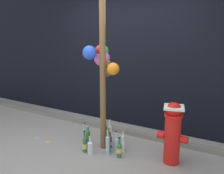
{
  "coord_description": "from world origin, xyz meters",
  "views": [
    {
      "loc": [
        2.13,
        -2.68,
        1.81
      ],
      "look_at": [
        0.35,
        0.39,
        1.02
      ],
      "focal_mm": 39.17,
      "sensor_mm": 36.0,
      "label": 1
    }
  ],
  "objects_px": {
    "fire_hydrant": "(173,132)",
    "bottle_9": "(108,145)",
    "bottle_2": "(123,142)",
    "bottle_11": "(109,142)",
    "bottle_6": "(85,134)",
    "bottle_7": "(88,138)",
    "bottle_0": "(110,141)",
    "bottle_8": "(106,136)",
    "bottle_5": "(90,147)",
    "bottle_1": "(110,133)",
    "bottle_10": "(116,144)",
    "memorial_post": "(102,47)",
    "bottle_4": "(85,144)",
    "bottle_3": "(119,150)"
  },
  "relations": [
    {
      "from": "bottle_9",
      "to": "bottle_8",
      "type": "bearing_deg",
      "value": 124.38
    },
    {
      "from": "bottle_0",
      "to": "bottle_6",
      "type": "bearing_deg",
      "value": -178.17
    },
    {
      "from": "bottle_0",
      "to": "bottle_2",
      "type": "distance_m",
      "value": 0.24
    },
    {
      "from": "bottle_10",
      "to": "bottle_1",
      "type": "bearing_deg",
      "value": 136.59
    },
    {
      "from": "bottle_7",
      "to": "memorial_post",
      "type": "bearing_deg",
      "value": 39.72
    },
    {
      "from": "bottle_2",
      "to": "bottle_11",
      "type": "distance_m",
      "value": 0.23
    },
    {
      "from": "bottle_0",
      "to": "bottle_6",
      "type": "height_order",
      "value": "bottle_6"
    },
    {
      "from": "bottle_0",
      "to": "bottle_7",
      "type": "distance_m",
      "value": 0.36
    },
    {
      "from": "fire_hydrant",
      "to": "bottle_7",
      "type": "relative_size",
      "value": 2.5
    },
    {
      "from": "bottle_8",
      "to": "bottle_11",
      "type": "distance_m",
      "value": 0.26
    },
    {
      "from": "bottle_11",
      "to": "bottle_0",
      "type": "bearing_deg",
      "value": 111.74
    },
    {
      "from": "bottle_6",
      "to": "bottle_7",
      "type": "distance_m",
      "value": 0.21
    },
    {
      "from": "bottle_0",
      "to": "bottle_2",
      "type": "xyz_separation_m",
      "value": [
        0.24,
        -0.0,
        0.04
      ]
    },
    {
      "from": "bottle_2",
      "to": "bottle_7",
      "type": "bearing_deg",
      "value": -165.81
    },
    {
      "from": "memorial_post",
      "to": "bottle_6",
      "type": "bearing_deg",
      "value": -176.3
    },
    {
      "from": "bottle_7",
      "to": "bottle_4",
      "type": "bearing_deg",
      "value": -71.18
    },
    {
      "from": "fire_hydrant",
      "to": "bottle_1",
      "type": "distance_m",
      "value": 1.14
    },
    {
      "from": "bottle_6",
      "to": "bottle_8",
      "type": "height_order",
      "value": "bottle_8"
    },
    {
      "from": "memorial_post",
      "to": "bottle_8",
      "type": "xyz_separation_m",
      "value": [
        0.03,
        0.07,
        -1.45
      ]
    },
    {
      "from": "bottle_1",
      "to": "bottle_4",
      "type": "distance_m",
      "value": 0.52
    },
    {
      "from": "bottle_9",
      "to": "bottle_3",
      "type": "bearing_deg",
      "value": 4.91
    },
    {
      "from": "fire_hydrant",
      "to": "bottle_7",
      "type": "bearing_deg",
      "value": -171.76
    },
    {
      "from": "bottle_10",
      "to": "bottle_3",
      "type": "bearing_deg",
      "value": -46.58
    },
    {
      "from": "bottle_2",
      "to": "bottle_9",
      "type": "height_order",
      "value": "bottle_9"
    },
    {
      "from": "fire_hydrant",
      "to": "bottle_9",
      "type": "height_order",
      "value": "fire_hydrant"
    },
    {
      "from": "bottle_2",
      "to": "bottle_5",
      "type": "height_order",
      "value": "bottle_2"
    },
    {
      "from": "bottle_1",
      "to": "bottle_11",
      "type": "height_order",
      "value": "bottle_1"
    },
    {
      "from": "bottle_4",
      "to": "bottle_5",
      "type": "xyz_separation_m",
      "value": [
        0.11,
        -0.01,
        -0.01
      ]
    },
    {
      "from": "bottle_4",
      "to": "bottle_10",
      "type": "height_order",
      "value": "bottle_4"
    },
    {
      "from": "bottle_10",
      "to": "bottle_11",
      "type": "bearing_deg",
      "value": -147.2
    },
    {
      "from": "memorial_post",
      "to": "bottle_8",
      "type": "bearing_deg",
      "value": 62.88
    },
    {
      "from": "bottle_0",
      "to": "bottle_10",
      "type": "xyz_separation_m",
      "value": [
        0.15,
        -0.07,
        0.02
      ]
    },
    {
      "from": "bottle_5",
      "to": "bottle_8",
      "type": "relative_size",
      "value": 0.86
    },
    {
      "from": "bottle_8",
      "to": "bottle_11",
      "type": "bearing_deg",
      "value": -51.22
    },
    {
      "from": "bottle_6",
      "to": "bottle_8",
      "type": "xyz_separation_m",
      "value": [
        0.38,
        0.09,
        0.02
      ]
    },
    {
      "from": "bottle_0",
      "to": "bottle_7",
      "type": "height_order",
      "value": "bottle_7"
    },
    {
      "from": "bottle_9",
      "to": "bottle_11",
      "type": "distance_m",
      "value": 0.09
    },
    {
      "from": "memorial_post",
      "to": "bottle_2",
      "type": "distance_m",
      "value": 1.49
    },
    {
      "from": "bottle_2",
      "to": "bottle_11",
      "type": "height_order",
      "value": "bottle_11"
    },
    {
      "from": "bottle_1",
      "to": "bottle_10",
      "type": "bearing_deg",
      "value": -43.41
    },
    {
      "from": "bottle_5",
      "to": "bottle_7",
      "type": "xyz_separation_m",
      "value": [
        -0.17,
        0.19,
        0.03
      ]
    },
    {
      "from": "fire_hydrant",
      "to": "bottle_0",
      "type": "bearing_deg",
      "value": -177.35
    },
    {
      "from": "memorial_post",
      "to": "bottle_10",
      "type": "xyz_separation_m",
      "value": [
        0.3,
        -0.08,
        -1.47
      ]
    },
    {
      "from": "bottle_2",
      "to": "bottle_11",
      "type": "bearing_deg",
      "value": -144.4
    },
    {
      "from": "bottle_4",
      "to": "bottle_7",
      "type": "xyz_separation_m",
      "value": [
        -0.06,
        0.18,
        0.02
      ]
    },
    {
      "from": "bottle_8",
      "to": "bottle_0",
      "type": "bearing_deg",
      "value": -32.81
    },
    {
      "from": "bottle_0",
      "to": "bottle_3",
      "type": "relative_size",
      "value": 0.91
    },
    {
      "from": "bottle_2",
      "to": "bottle_6",
      "type": "relative_size",
      "value": 1.03
    },
    {
      "from": "bottle_3",
      "to": "bottle_6",
      "type": "relative_size",
      "value": 0.95
    },
    {
      "from": "memorial_post",
      "to": "bottle_9",
      "type": "bearing_deg",
      "value": -44.06
    }
  ]
}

